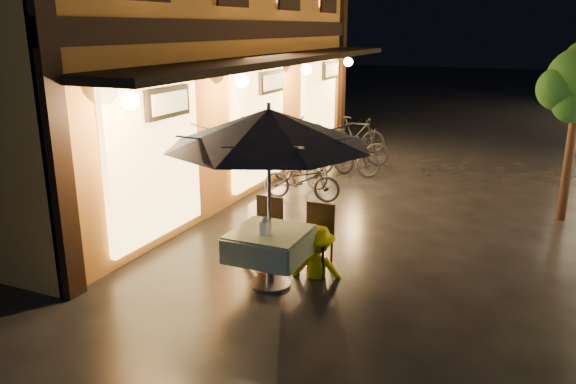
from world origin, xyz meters
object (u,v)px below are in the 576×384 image
at_px(person_yellow, 317,227).
at_px(person_orange, 263,222).
at_px(patio_umbrella, 269,128).
at_px(cafe_table, 270,244).
at_px(table_lantern, 265,224).
at_px(bicycle_0, 301,180).

bearing_deg(person_yellow, person_orange, -9.93).
xyz_separation_m(person_orange, person_yellow, (0.81, 0.05, 0.01)).
relative_size(patio_umbrella, person_orange, 1.92).
xyz_separation_m(cafe_table, person_orange, (-0.35, 0.52, 0.10)).
bearing_deg(patio_umbrella, table_lantern, -90.00).
bearing_deg(person_orange, table_lantern, 106.50).
relative_size(cafe_table, patio_umbrella, 0.37).
distance_m(person_yellow, bicycle_0, 3.58).
bearing_deg(patio_umbrella, person_yellow, 51.26).
distance_m(cafe_table, patio_umbrella, 1.56).
xyz_separation_m(patio_umbrella, person_yellow, (0.46, 0.57, -1.44)).
height_order(cafe_table, bicycle_0, bicycle_0).
relative_size(cafe_table, bicycle_0, 0.62).
bearing_deg(table_lantern, person_yellow, 57.11).
bearing_deg(person_yellow, bicycle_0, -77.52).
relative_size(patio_umbrella, bicycle_0, 1.67).
distance_m(cafe_table, table_lantern, 0.36).
relative_size(person_orange, person_yellow, 0.98).
xyz_separation_m(cafe_table, person_yellow, (0.46, 0.57, 0.12)).
xyz_separation_m(cafe_table, bicycle_0, (-1.11, 3.77, -0.17)).
height_order(person_yellow, bicycle_0, person_yellow).
height_order(cafe_table, person_yellow, person_yellow).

